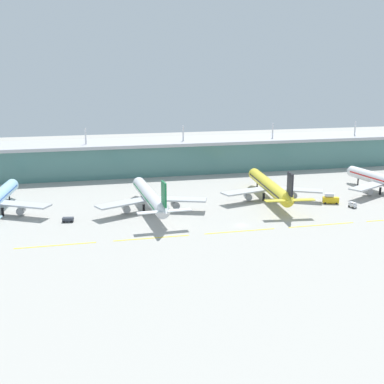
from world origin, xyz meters
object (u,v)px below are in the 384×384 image
(airliner_near_middle, at_px, (150,197))
(fuel_truck, at_px, (330,199))
(airliner_farthest, at_px, (384,181))
(pushback_tug, at_px, (68,219))
(airliner_far_middle, at_px, (270,187))
(baggage_cart, at_px, (353,205))

(airliner_near_middle, distance_m, fuel_truck, 82.74)
(airliner_near_middle, height_order, airliner_farthest, same)
(airliner_farthest, bearing_deg, pushback_tug, -175.21)
(pushback_tug, distance_m, fuel_truck, 117.22)
(airliner_far_middle, distance_m, airliner_farthest, 59.90)
(fuel_truck, bearing_deg, baggage_cart, -54.54)
(airliner_near_middle, distance_m, pushback_tug, 36.14)
(airliner_far_middle, height_order, fuel_truck, airliner_far_middle)
(baggage_cart, bearing_deg, airliner_farthest, 34.83)
(airliner_far_middle, distance_m, pushback_tug, 93.84)
(airliner_near_middle, distance_m, airliner_farthest, 117.74)
(baggage_cart, bearing_deg, pushback_tug, 176.55)
(airliner_near_middle, xyz_separation_m, fuel_truck, (82.36, -6.68, -4.19))
(airliner_near_middle, relative_size, airliner_farthest, 1.08)
(airliner_far_middle, distance_m, baggage_cart, 38.03)
(airliner_far_middle, xyz_separation_m, fuel_truck, (24.60, -12.94, -4.19))
(pushback_tug, xyz_separation_m, baggage_cart, (123.42, -7.45, 0.16))
(airliner_farthest, bearing_deg, airliner_near_middle, -177.66)
(airliner_farthest, bearing_deg, airliner_far_middle, 178.61)
(airliner_far_middle, height_order, baggage_cart, airliner_far_middle)
(airliner_near_middle, relative_size, airliner_far_middle, 0.94)
(pushback_tug, height_order, baggage_cart, baggage_cart)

